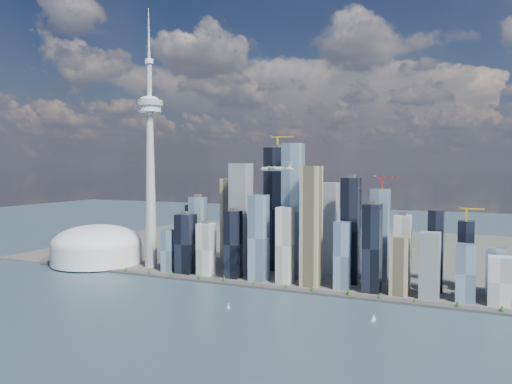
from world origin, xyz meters
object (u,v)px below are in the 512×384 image
at_px(dome_stadium, 97,247).
at_px(airplane, 277,169).
at_px(needle_tower, 150,159).
at_px(sailboat_east, 374,319).
at_px(sailboat_west, 228,307).

distance_m(dome_stadium, airplane, 529.64).
height_order(needle_tower, sailboat_east, needle_tower).
bearing_deg(airplane, sailboat_east, -11.97).
bearing_deg(sailboat_east, dome_stadium, 145.38).
bearing_deg(dome_stadium, sailboat_east, -14.22).
distance_m(needle_tower, dome_stadium, 241.40).
bearing_deg(dome_stadium, needle_tower, 4.09).
bearing_deg(dome_stadium, sailboat_west, -24.12).
height_order(needle_tower, airplane, needle_tower).
relative_size(dome_stadium, sailboat_west, 19.69).
xyz_separation_m(needle_tower, sailboat_west, (293.32, -204.03, -232.58)).
height_order(needle_tower, dome_stadium, needle_tower).
relative_size(airplane, sailboat_east, 5.64).
xyz_separation_m(airplane, sailboat_east, (166.86, -44.93, -213.77)).
bearing_deg(dome_stadium, airplane, -13.93).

